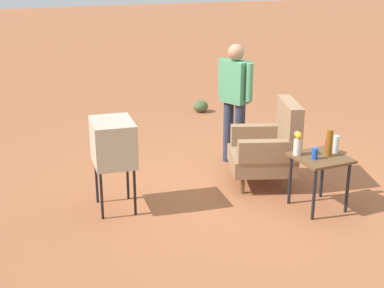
{
  "coord_description": "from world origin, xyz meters",
  "views": [
    {
      "loc": [
        5.46,
        -3.31,
        2.62
      ],
      "look_at": [
        0.14,
        -0.92,
        0.65
      ],
      "focal_mm": 49.8,
      "sensor_mm": 36.0,
      "label": 1
    }
  ],
  "objects_px": {
    "person_standing": "(235,97)",
    "bottle_tall_amber": "(329,143)",
    "armchair": "(270,146)",
    "bottle_short_clear": "(336,144)",
    "flower_vase": "(298,142)",
    "tv_on_stand": "(113,143)",
    "soda_can_blue": "(315,154)",
    "side_table": "(320,164)",
    "soda_can_red": "(328,144)"
  },
  "relations": [
    {
      "from": "flower_vase",
      "to": "side_table",
      "type": "bearing_deg",
      "value": 53.23
    },
    {
      "from": "bottle_tall_amber",
      "to": "bottle_short_clear",
      "type": "bearing_deg",
      "value": 110.5
    },
    {
      "from": "armchair",
      "to": "bottle_short_clear",
      "type": "bearing_deg",
      "value": 24.74
    },
    {
      "from": "person_standing",
      "to": "soda_can_red",
      "type": "bearing_deg",
      "value": 15.02
    },
    {
      "from": "soda_can_red",
      "to": "flower_vase",
      "type": "distance_m",
      "value": 0.45
    },
    {
      "from": "tv_on_stand",
      "to": "person_standing",
      "type": "distance_m",
      "value": 2.06
    },
    {
      "from": "tv_on_stand",
      "to": "bottle_short_clear",
      "type": "distance_m",
      "value": 2.47
    },
    {
      "from": "armchair",
      "to": "side_table",
      "type": "relative_size",
      "value": 1.72
    },
    {
      "from": "person_standing",
      "to": "bottle_tall_amber",
      "type": "relative_size",
      "value": 5.47
    },
    {
      "from": "flower_vase",
      "to": "person_standing",
      "type": "bearing_deg",
      "value": 178.54
    },
    {
      "from": "side_table",
      "to": "soda_can_red",
      "type": "relative_size",
      "value": 5.06
    },
    {
      "from": "tv_on_stand",
      "to": "soda_can_blue",
      "type": "bearing_deg",
      "value": 64.16
    },
    {
      "from": "person_standing",
      "to": "soda_can_blue",
      "type": "bearing_deg",
      "value": 1.96
    },
    {
      "from": "tv_on_stand",
      "to": "flower_vase",
      "type": "distance_m",
      "value": 2.02
    },
    {
      "from": "soda_can_red",
      "to": "bottle_tall_amber",
      "type": "bearing_deg",
      "value": -36.79
    },
    {
      "from": "tv_on_stand",
      "to": "flower_vase",
      "type": "relative_size",
      "value": 3.89
    },
    {
      "from": "side_table",
      "to": "person_standing",
      "type": "distance_m",
      "value": 1.74
    },
    {
      "from": "bottle_short_clear",
      "to": "person_standing",
      "type": "bearing_deg",
      "value": -166.58
    },
    {
      "from": "side_table",
      "to": "flower_vase",
      "type": "distance_m",
      "value": 0.35
    },
    {
      "from": "bottle_short_clear",
      "to": "flower_vase",
      "type": "xyz_separation_m",
      "value": [
        -0.12,
        -0.43,
        0.05
      ]
    },
    {
      "from": "side_table",
      "to": "soda_can_blue",
      "type": "height_order",
      "value": "soda_can_blue"
    },
    {
      "from": "tv_on_stand",
      "to": "soda_can_blue",
      "type": "distance_m",
      "value": 2.19
    },
    {
      "from": "person_standing",
      "to": "tv_on_stand",
      "type": "bearing_deg",
      "value": -68.31
    },
    {
      "from": "person_standing",
      "to": "flower_vase",
      "type": "height_order",
      "value": "person_standing"
    },
    {
      "from": "armchair",
      "to": "tv_on_stand",
      "type": "relative_size",
      "value": 1.03
    },
    {
      "from": "tv_on_stand",
      "to": "person_standing",
      "type": "height_order",
      "value": "person_standing"
    },
    {
      "from": "bottle_tall_amber",
      "to": "flower_vase",
      "type": "xyz_separation_m",
      "value": [
        -0.17,
        -0.29,
        -0.0
      ]
    },
    {
      "from": "soda_can_blue",
      "to": "bottle_short_clear",
      "type": "bearing_deg",
      "value": 101.36
    },
    {
      "from": "side_table",
      "to": "bottle_short_clear",
      "type": "bearing_deg",
      "value": 98.1
    },
    {
      "from": "bottle_short_clear",
      "to": "side_table",
      "type": "bearing_deg",
      "value": -81.9
    },
    {
      "from": "side_table",
      "to": "soda_can_red",
      "type": "height_order",
      "value": "soda_can_red"
    },
    {
      "from": "tv_on_stand",
      "to": "soda_can_blue",
      "type": "height_order",
      "value": "tv_on_stand"
    },
    {
      "from": "bottle_short_clear",
      "to": "soda_can_red",
      "type": "distance_m",
      "value": 0.15
    },
    {
      "from": "side_table",
      "to": "person_standing",
      "type": "relative_size",
      "value": 0.38
    },
    {
      "from": "flower_vase",
      "to": "armchair",
      "type": "bearing_deg",
      "value": 173.71
    },
    {
      "from": "armchair",
      "to": "soda_can_blue",
      "type": "height_order",
      "value": "armchair"
    },
    {
      "from": "soda_can_red",
      "to": "flower_vase",
      "type": "height_order",
      "value": "flower_vase"
    },
    {
      "from": "bottle_tall_amber",
      "to": "soda_can_blue",
      "type": "bearing_deg",
      "value": -85.6
    },
    {
      "from": "side_table",
      "to": "person_standing",
      "type": "xyz_separation_m",
      "value": [
        -1.68,
        -0.17,
        0.41
      ]
    },
    {
      "from": "tv_on_stand",
      "to": "bottle_short_clear",
      "type": "bearing_deg",
      "value": 68.96
    },
    {
      "from": "armchair",
      "to": "person_standing",
      "type": "height_order",
      "value": "person_standing"
    },
    {
      "from": "tv_on_stand",
      "to": "soda_can_red",
      "type": "relative_size",
      "value": 8.44
    },
    {
      "from": "tv_on_stand",
      "to": "bottle_tall_amber",
      "type": "bearing_deg",
      "value": 66.56
    },
    {
      "from": "tv_on_stand",
      "to": "flower_vase",
      "type": "xyz_separation_m",
      "value": [
        0.77,
        1.87,
        -0.02
      ]
    },
    {
      "from": "armchair",
      "to": "flower_vase",
      "type": "xyz_separation_m",
      "value": [
        0.66,
        -0.07,
        0.27
      ]
    },
    {
      "from": "tv_on_stand",
      "to": "person_standing",
      "type": "relative_size",
      "value": 0.63
    },
    {
      "from": "tv_on_stand",
      "to": "armchair",
      "type": "bearing_deg",
      "value": 86.86
    },
    {
      "from": "armchair",
      "to": "bottle_short_clear",
      "type": "height_order",
      "value": "armchair"
    },
    {
      "from": "armchair",
      "to": "side_table",
      "type": "bearing_deg",
      "value": 9.27
    },
    {
      "from": "soda_can_red",
      "to": "soda_can_blue",
      "type": "bearing_deg",
      "value": -58.07
    }
  ]
}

